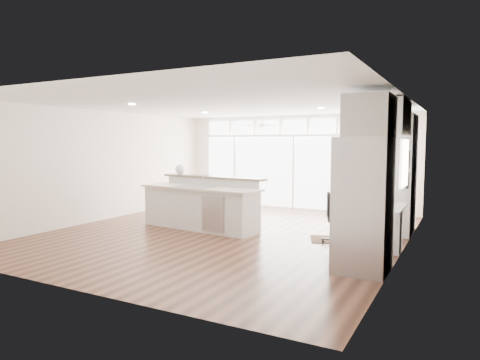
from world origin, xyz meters
The scene contains 24 objects.
floor centered at (0.00, 0.00, -0.01)m, with size 7.00×8.00×0.02m, color #3C1E12.
ceiling centered at (0.00, 0.00, 2.70)m, with size 7.00×8.00×0.02m, color white.
wall_back centered at (0.00, 4.00, 1.35)m, with size 7.00×0.04×2.70m, color white.
wall_front centered at (0.00, -4.00, 1.35)m, with size 7.00×0.04×2.70m, color white.
wall_left centered at (-3.50, 0.00, 1.35)m, with size 0.04×8.00×2.70m, color white.
wall_right centered at (3.50, 0.00, 1.35)m, with size 0.04×8.00×2.70m, color white.
glass_wall centered at (0.00, 3.94, 1.05)m, with size 5.80×0.06×2.08m, color silver.
transom_row centered at (0.00, 3.94, 2.38)m, with size 5.90×0.06×0.40m, color silver.
desk_window centered at (3.46, 0.30, 1.55)m, with size 0.04×0.85×0.85m, color white.
ceiling_fan centered at (-0.50, 2.80, 2.48)m, with size 1.16×1.16×0.32m, color white.
recessed_lights centered at (0.00, 0.20, 2.68)m, with size 3.40×3.00×0.02m, color white.
oven_cabinet centered at (3.17, 1.80, 1.25)m, with size 0.64×1.20×2.50m, color silver.
desk_nook centered at (3.13, 0.30, 0.38)m, with size 0.72×1.30×0.76m, color silver.
upper_cabinets centered at (3.17, 0.30, 2.35)m, with size 0.64×1.30×0.64m, color silver.
refrigerator centered at (3.11, -1.35, 1.00)m, with size 0.76×0.90×2.00m, color #AAAAAF.
fridge_cabinet centered at (3.17, -1.35, 2.30)m, with size 0.64×0.90×0.60m, color silver.
framed_photos centered at (3.46, 0.92, 1.40)m, with size 0.06×0.22×0.80m, color black.
kitchen_island centered at (-0.77, 0.14, 0.57)m, with size 2.89×1.09×1.15m, color silver.
rug centered at (2.22, 0.45, 0.01)m, with size 0.97×0.70×0.01m, color #321C10.
office_chair centered at (2.35, 0.18, 0.48)m, with size 0.50×0.46×0.96m, color black.
fishbowl centered at (-1.67, 0.65, 1.27)m, with size 0.24×0.24×0.24m, color silver.
monitor centered at (3.05, 0.30, 0.95)m, with size 0.07×0.45×0.37m, color black.
keyboard centered at (2.88, 0.30, 0.77)m, with size 0.11×0.30×0.02m, color silver.
potted_plant centered at (3.17, 1.80, 2.61)m, with size 0.26×0.29×0.23m, color #315022.
Camera 1 is at (4.44, -7.78, 1.91)m, focal length 32.00 mm.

